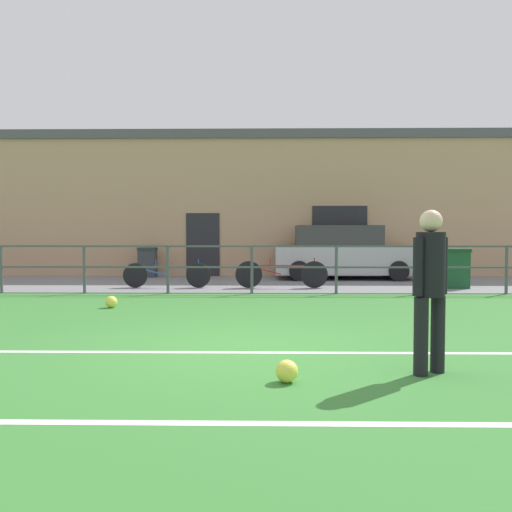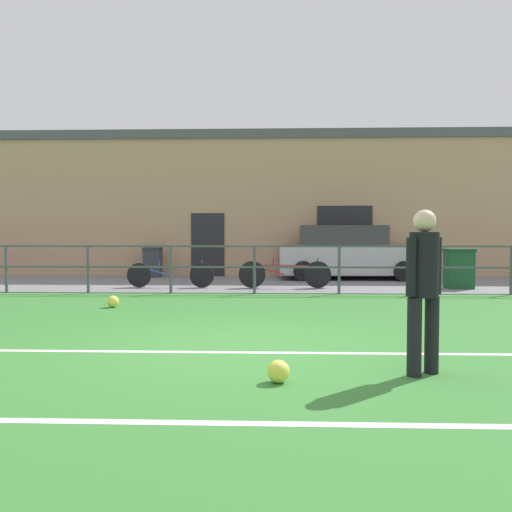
{
  "view_description": "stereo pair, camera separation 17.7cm",
  "coord_description": "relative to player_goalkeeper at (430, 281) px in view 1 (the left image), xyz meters",
  "views": [
    {
      "loc": [
        0.31,
        -6.65,
        1.43
      ],
      "look_at": [
        0.16,
        2.69,
        1.04
      ],
      "focal_mm": 37.53,
      "sensor_mm": 36.0,
      "label": 1
    },
    {
      "loc": [
        0.49,
        -6.64,
        1.43
      ],
      "look_at": [
        0.16,
        2.69,
        1.04
      ],
      "focal_mm": 37.53,
      "sensor_mm": 36.0,
      "label": 2
    }
  ],
  "objects": [
    {
      "name": "field_line_hash",
      "position": [
        -1.99,
        -1.46,
        -0.95
      ],
      "size": [
        36.0,
        0.11,
        0.0
      ],
      "primitive_type": "cube",
      "color": "white",
      "rests_on": "ground"
    },
    {
      "name": "soccer_ball_match",
      "position": [
        -4.64,
        4.76,
        -0.84
      ],
      "size": [
        0.23,
        0.23,
        0.23
      ],
      "primitive_type": "sphere",
      "color": "#E5E04C",
      "rests_on": "ground"
    },
    {
      "name": "trash_bin_1",
      "position": [
        3.23,
        8.48,
        -0.42
      ],
      "size": [
        0.69,
        0.58,
        1.02
      ],
      "color": "#194C28",
      "rests_on": "pavement_strip"
    },
    {
      "name": "field_line_touchline",
      "position": [
        -1.99,
        0.94,
        -0.95
      ],
      "size": [
        36.0,
        0.11,
        0.0
      ],
      "primitive_type": "cube",
      "color": "white",
      "rests_on": "ground"
    },
    {
      "name": "ground",
      "position": [
        -1.99,
        1.21,
        -0.97
      ],
      "size": [
        60.0,
        44.0,
        0.04
      ],
      "primitive_type": "cube",
      "color": "#387A33"
    },
    {
      "name": "trash_bin_0",
      "position": [
        -5.47,
        11.69,
        -0.45
      ],
      "size": [
        0.57,
        0.49,
        0.96
      ],
      "color": "#33383D",
      "rests_on": "pavement_strip"
    },
    {
      "name": "parked_car_red",
      "position": [
        0.75,
        11.22,
        -0.15
      ],
      "size": [
        4.33,
        1.76,
        1.66
      ],
      "color": "#B7B7BC",
      "rests_on": "pavement_strip"
    },
    {
      "name": "player_goalkeeper",
      "position": [
        0.0,
        0.0,
        0.0
      ],
      "size": [
        0.4,
        0.29,
        1.67
      ],
      "rotation": [
        0.0,
        0.0,
        0.56
      ],
      "color": "black",
      "rests_on": "ground"
    },
    {
      "name": "pavement_strip",
      "position": [
        -1.99,
        9.71,
        -0.94
      ],
      "size": [
        48.0,
        5.0,
        0.02
      ],
      "primitive_type": "cube",
      "color": "slate",
      "rests_on": "ground"
    },
    {
      "name": "soccer_ball_spare",
      "position": [
        -1.47,
        -0.34,
        -0.84
      ],
      "size": [
        0.22,
        0.22,
        0.22
      ],
      "primitive_type": "sphere",
      "color": "#E5E04C",
      "rests_on": "ground"
    },
    {
      "name": "perimeter_fence",
      "position": [
        -1.99,
        7.21,
        -0.2
      ],
      "size": [
        36.07,
        0.07,
        1.15
      ],
      "color": "#474C51",
      "rests_on": "ground"
    },
    {
      "name": "bicycle_parked_2",
      "position": [
        -1.26,
        8.37,
        -0.57
      ],
      "size": [
        2.39,
        0.04,
        0.78
      ],
      "color": "black",
      "rests_on": "pavement_strip"
    },
    {
      "name": "clubhouse_facade",
      "position": [
        -1.99,
        13.41,
        1.49
      ],
      "size": [
        28.0,
        2.56,
        4.85
      ],
      "color": "tan",
      "rests_on": "ground"
    },
    {
      "name": "bicycle_parked_4",
      "position": [
        -4.24,
        8.41,
        -0.59
      ],
      "size": [
        2.29,
        0.04,
        0.74
      ],
      "color": "black",
      "rests_on": "pavement_strip"
    }
  ]
}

